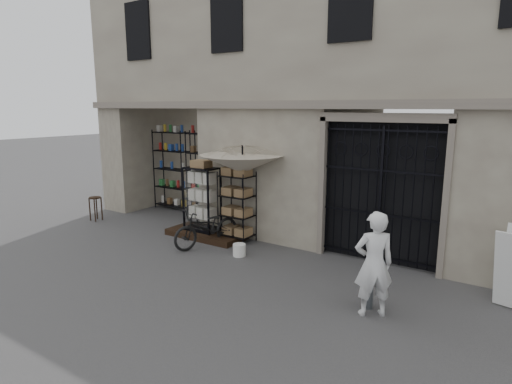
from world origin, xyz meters
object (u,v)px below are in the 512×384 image
Objects in this scene: steel_bollard at (369,284)px; shopkeeper at (371,314)px; white_bucket at (239,250)px; market_umbrella at (242,159)px; bicycle at (207,246)px; wooden_stool at (96,208)px; wire_rack at (237,208)px; display_cabinet at (202,202)px.

shopkeeper is at bearing -57.42° from steel_bollard.
steel_bollard is at bearing -14.72° from white_bucket.
shopkeeper is (3.80, -1.86, -2.02)m from market_umbrella.
white_bucket is at bearing -59.22° from market_umbrella.
bicycle is 4.32m from steel_bollard.
wooden_stool is at bearing 173.39° from steel_bollard.
steel_bollard reaches higher than wooden_stool.
wire_rack is at bearing 128.55° from white_bucket.
market_umbrella reaches higher than display_cabinet.
wooden_stool is 8.55m from shopkeeper.
wooden_stool is (-5.16, 0.13, 0.23)m from white_bucket.
wire_rack reaches higher than steel_bollard.
steel_bollard is at bearing -17.34° from wire_rack.
display_cabinet is 1.01× the size of wire_rack.
market_umbrella is 1.62× the size of bicycle.
steel_bollard is (4.19, -0.96, 0.41)m from bicycle.
shopkeeper is (4.93, -1.70, -0.87)m from display_cabinet.
bicycle is at bearing -52.15° from shopkeeper.
market_umbrella is 10.05× the size of white_bucket.
display_cabinet is 2.53× the size of wooden_stool.
display_cabinet is 0.98m from wire_rack.
shopkeeper is at bearing -2.26° from display_cabinet.
white_bucket is 0.41× the size of wooden_stool.
steel_bollard is at bearing 3.23° from bicycle.
market_umbrella is 4.10× the size of wooden_stool.
display_cabinet is 2.08× the size of steel_bollard.
shopkeeper is (0.12, -0.19, -0.41)m from steel_bollard.
display_cabinet is 1.03× the size of shopkeeper.
market_umbrella is 4.34m from steel_bollard.
bicycle is at bearing -111.29° from wire_rack.
steel_bollard is (8.34, -0.97, 0.06)m from wooden_stool.
wooden_stool is (-4.50, -0.69, -0.48)m from wire_rack.
display_cabinet is at bearing 8.78° from wooden_stool.
white_bucket is 3.30m from steel_bollard.
white_bucket is 5.16m from wooden_stool.
market_umbrella reaches higher than wire_rack.
display_cabinet reaches higher than wire_rack.
white_bucket is at bearing 9.05° from bicycle.
shopkeeper is (3.96, -1.85, -0.84)m from wire_rack.
display_cabinet is at bearing 154.35° from bicycle.
display_cabinet is 1.91m from white_bucket.
wire_rack is 4.20m from steel_bollard.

